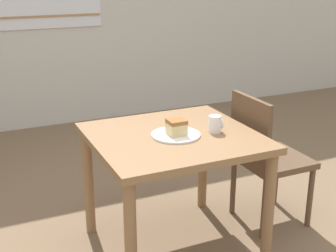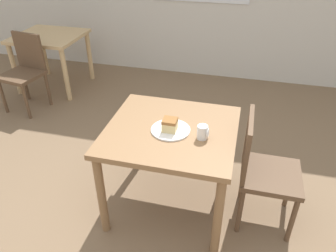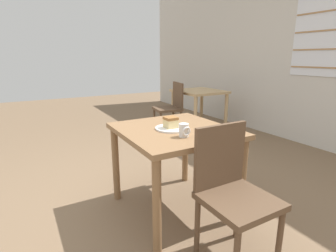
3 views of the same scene
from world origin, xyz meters
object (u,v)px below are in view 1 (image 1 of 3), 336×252
object	(u,v)px
plate	(176,135)
dining_table_near	(173,152)
cake_slice	(176,127)
coffee_mug	(215,124)
chair_near_window	(265,155)

from	to	relation	value
plate	dining_table_near	bearing A→B (deg)	95.26
cake_slice	coffee_mug	world-z (taller)	cake_slice
dining_table_near	coffee_mug	size ratio (longest dim) A/B	9.35
dining_table_near	chair_near_window	size ratio (longest dim) A/B	1.04
dining_table_near	cake_slice	xyz separation A→B (m)	(0.00, -0.04, 0.16)
plate	coffee_mug	size ratio (longest dim) A/B	2.82
chair_near_window	cake_slice	distance (m)	0.72
plate	cake_slice	distance (m)	0.05
plate	cake_slice	world-z (taller)	cake_slice
dining_table_near	coffee_mug	world-z (taller)	coffee_mug
dining_table_near	cake_slice	world-z (taller)	cake_slice
chair_near_window	cake_slice	xyz separation A→B (m)	(-0.65, -0.06, 0.30)
plate	cake_slice	bearing A→B (deg)	-99.67
cake_slice	coffee_mug	bearing A→B (deg)	-5.99
chair_near_window	coffee_mug	xyz separation A→B (m)	(-0.42, -0.08, 0.29)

